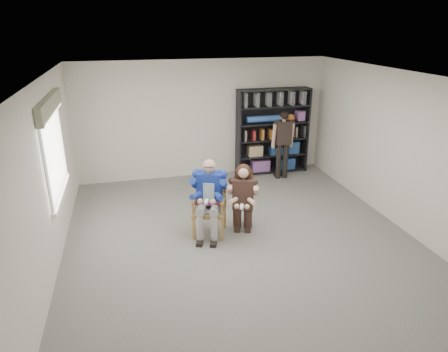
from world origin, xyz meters
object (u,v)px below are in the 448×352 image
object	(u,v)px
seated_man	(209,198)
standing_man	(283,145)
kneeling_woman	(243,200)
bookshelf	(273,132)
armchair	(209,206)

from	to	relation	value
seated_man	standing_man	world-z (taller)	standing_man
kneeling_woman	bookshelf	world-z (taller)	bookshelf
armchair	bookshelf	world-z (taller)	bookshelf
seated_man	kneeling_woman	xyz separation A→B (m)	(0.58, -0.12, -0.06)
bookshelf	armchair	bearing A→B (deg)	-128.31
armchair	standing_man	xyz separation A→B (m)	(2.28, 2.29, 0.29)
seated_man	bookshelf	distance (m)	3.55
armchair	seated_man	distance (m)	0.16
bookshelf	standing_man	size ratio (longest dim) A/B	1.27
seated_man	kneeling_woman	world-z (taller)	seated_man
kneeling_woman	standing_man	world-z (taller)	standing_man
armchair	bookshelf	xyz separation A→B (m)	(2.19, 2.77, 0.51)
armchair	bookshelf	distance (m)	3.57
seated_man	kneeling_woman	bearing A→B (deg)	7.68
seated_man	bookshelf	size ratio (longest dim) A/B	0.67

